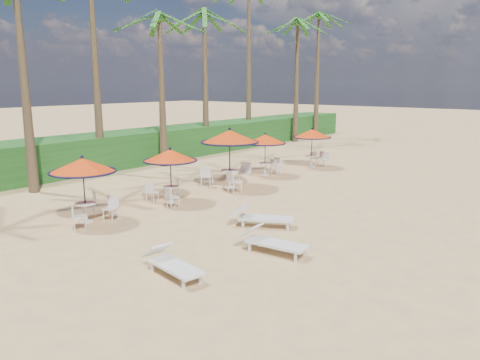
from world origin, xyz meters
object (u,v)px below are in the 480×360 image
Objects in this scene: station_1 at (170,162)px; station_4 at (313,138)px; lounger_mid at (270,241)px; station_3 at (266,143)px; lounger_far at (260,216)px; station_0 at (84,173)px; station_2 at (230,144)px; lounger_near at (171,263)px.

station_4 is (0.37, 10.20, 0.01)m from station_1.
station_4 is 1.06× the size of lounger_mid.
lounger_far is at bearing -56.03° from station_3.
station_3 is at bearing 92.29° from station_1.
station_2 is (0.34, 6.95, 0.29)m from station_0.
station_2 reaches higher than lounger_near.
station_1 is 6.73m from station_3.
station_3 reaches higher than lounger_far.
lounger_mid is at bearing -54.12° from station_3.
station_1 reaches higher than station_3.
station_2 is 1.22× the size of station_4.
station_2 is at bearing -92.26° from station_4.
lounger_far reaches higher than lounger_mid.
station_0 is 13.74m from station_4.
station_0 is 1.04× the size of station_1.
station_2 is 8.31m from lounger_mid.
lounger_near is (5.41, -11.54, -1.31)m from station_3.
station_2 reaches higher than station_3.
station_4 reaches higher than lounger_far.
lounger_far reaches higher than lounger_near.
station_3 is 1.09× the size of lounger_near.
lounger_mid reaches higher than lounger_near.
station_4 is 1.11× the size of lounger_near.
station_3 is at bearing 90.22° from station_0.
lounger_mid is 2.33m from lounger_far.
lounger_near is (5.03, -8.25, -1.61)m from station_2.
station_0 is at bearing -92.76° from station_2.
station_2 is 3.33m from station_3.
station_2 is 1.24× the size of station_3.
station_0 is 5.68m from lounger_near.
station_3 is at bearing 120.95° from lounger_mid.
station_0 is at bearing -174.55° from lounger_far.
station_2 is 6.05m from lounger_far.
station_2 is at bearing 111.18° from lounger_far.
lounger_mid is (0.97, 2.72, 0.02)m from lounger_near.
station_4 reaches higher than lounger_mid.
station_2 is at bearing 131.36° from lounger_near.
station_0 is 1.15× the size of lounger_near.
lounger_mid is (6.38, -8.82, -1.29)m from station_3.
station_2 is at bearing -83.51° from station_3.
station_2 is (0.11, 3.43, 0.36)m from station_1.
lounger_near is (5.14, -4.82, -1.25)m from station_1.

